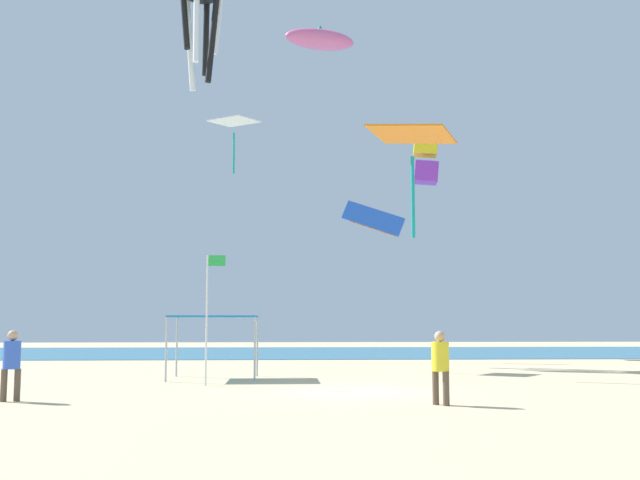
# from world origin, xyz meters

# --- Properties ---
(ground) EXTENTS (110.00, 110.00, 0.10)m
(ground) POSITION_xyz_m (0.00, 0.00, -0.05)
(ground) COLOR beige
(ocean_strip) EXTENTS (110.00, 20.05, 0.03)m
(ocean_strip) POSITION_xyz_m (0.00, 28.61, 0.01)
(ocean_strip) COLOR teal
(ocean_strip) RESTS_ON ground
(canopy_tent) EXTENTS (3.08, 2.63, 2.24)m
(canopy_tent) POSITION_xyz_m (-4.43, 5.21, 2.12)
(canopy_tent) COLOR #B2B2B7
(canopy_tent) RESTS_ON ground
(person_near_tent) EXTENTS (0.43, 0.43, 1.80)m
(person_near_tent) POSITION_xyz_m (1.87, -3.61, 1.05)
(person_near_tent) COLOR brown
(person_near_tent) RESTS_ON ground
(person_leftmost) EXTENTS (0.48, 0.43, 1.80)m
(person_leftmost) POSITION_xyz_m (-8.90, -2.23, 1.06)
(person_leftmost) COLOR brown
(person_leftmost) RESTS_ON ground
(banner_flag) EXTENTS (0.61, 0.06, 4.17)m
(banner_flag) POSITION_xyz_m (-4.36, 2.31, 2.47)
(banner_flag) COLOR silver
(banner_flag) RESTS_ON ground
(kite_box_yellow) EXTENTS (1.68, 1.60, 3.09)m
(kite_box_yellow) POSITION_xyz_m (6.80, 22.77, 12.03)
(kite_box_yellow) COLOR yellow
(kite_diamond_orange) EXTENTS (3.87, 3.87, 4.15)m
(kite_diamond_orange) POSITION_xyz_m (2.92, 5.72, 8.93)
(kite_diamond_orange) COLOR orange
(kite_inflatable_pink) EXTENTS (4.84, 2.56, 1.73)m
(kite_inflatable_pink) POSITION_xyz_m (0.34, 24.41, 20.22)
(kite_inflatable_pink) COLOR pink
(kite_parafoil_blue) EXTENTS (3.35, 1.51, 2.14)m
(kite_parafoil_blue) POSITION_xyz_m (2.89, 17.83, 7.58)
(kite_parafoil_blue) COLOR blue
(kite_diamond_white) EXTENTS (2.57, 2.57, 2.61)m
(kite_diamond_white) POSITION_xyz_m (-4.31, 12.56, 11.31)
(kite_diamond_white) COLOR white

